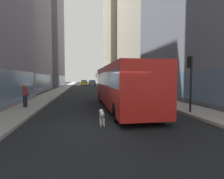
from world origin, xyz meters
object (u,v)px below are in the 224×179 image
Objects in this scene: dalmatian_dog at (102,114)px; pedestrian_with_handbag at (25,95)px; transit_bus at (121,84)px; car_grey_wagon at (92,83)px; car_yellow_taxi at (84,83)px; car_blue_hatchback at (103,84)px; traffic_light_near at (190,75)px.

pedestrian_with_handbag reaches higher than dalmatian_dog.
transit_bus is at bearing 67.73° from dalmatian_dog.
dalmatian_dog is (-1.93, -4.70, -1.26)m from transit_bus.
car_grey_wagon is 2.96m from car_yellow_taxi.
car_yellow_taxi is at bearing 90.58° from dalmatian_dog.
car_grey_wagon reaches higher than dalmatian_dog.
car_yellow_taxi is (-2.40, 42.28, -0.95)m from transit_bus.
car_grey_wagon is 40.52m from pedestrian_with_handbag.
transit_bus is 6.82× the size of pedestrian_with_handbag.
car_yellow_taxi is at bearing 104.54° from car_blue_hatchback.
car_grey_wagon is 2.39× the size of pedestrian_with_handbag.
dalmatian_dog is at bearing -92.44° from car_grey_wagon.
pedestrian_with_handbag reaches higher than car_blue_hatchback.
traffic_light_near is at bearing -18.62° from pedestrian_with_handbag.
traffic_light_near reaches higher than dalmatian_dog.
car_blue_hatchback reaches higher than dalmatian_dog.
car_blue_hatchback is 29.93m from traffic_light_near.
car_blue_hatchback and car_grey_wagon have the same top height.
pedestrian_with_handbag is at bearing -99.78° from car_grey_wagon.
car_blue_hatchback is 2.61× the size of pedestrian_with_handbag.
car_yellow_taxi is at bearing 83.85° from pedestrian_with_handbag.
dalmatian_dog is at bearing -162.70° from traffic_light_near.
car_blue_hatchback is (1.60, 26.86, -0.96)m from transit_bus.
car_grey_wagon is 43.69m from traffic_light_near.
dalmatian_dog is at bearing -89.42° from car_yellow_taxi.
car_blue_hatchback is at bearing 94.03° from traffic_light_near.
dalmatian_dog is at bearing -47.00° from pedestrian_with_handbag.
traffic_light_near is (6.10, -45.24, 1.61)m from car_yellow_taxi.
transit_bus is 2.86× the size of car_grey_wagon.
dalmatian_dog is at bearing -96.38° from car_blue_hatchback.
car_yellow_taxi is at bearing 144.14° from car_grey_wagon.
transit_bus is at bearing -93.41° from car_blue_hatchback.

